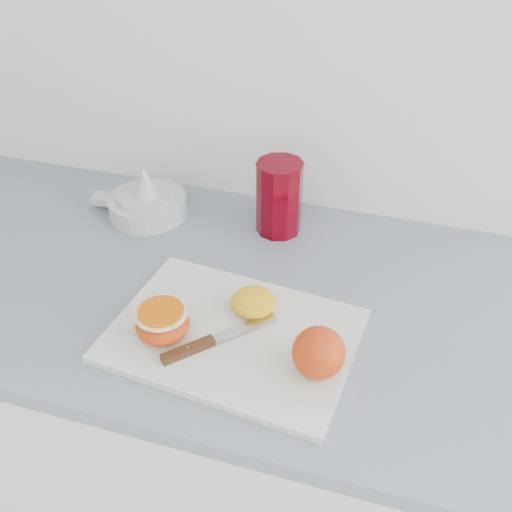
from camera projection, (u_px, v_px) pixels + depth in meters
The scene contains 8 objects.
counter at pixel (232, 434), 1.28m from camera, with size 2.50×0.64×0.89m.
cutting_board at pixel (233, 335), 0.90m from camera, with size 0.38×0.27×0.01m, color silver.
whole_orange at pixel (319, 353), 0.81m from camera, with size 0.08×0.08×0.08m.
half_orange at pixel (162, 323), 0.88m from camera, with size 0.08×0.08×0.05m.
squeezed_shell at pixel (253, 302), 0.93m from camera, with size 0.08×0.08×0.03m.
paring_knife at pixel (199, 346), 0.87m from camera, with size 0.15×0.15×0.01m.
citrus_juicer at pixel (147, 202), 1.17m from camera, with size 0.20×0.16×0.11m.
red_tumbler at pixel (279, 200), 1.10m from camera, with size 0.09×0.09×0.15m.
Camera 1 is at (0.19, 0.97, 1.54)m, focal length 40.00 mm.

